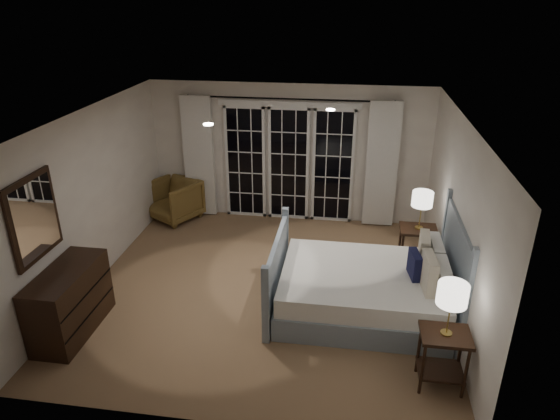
# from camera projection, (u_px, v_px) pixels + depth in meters

# --- Properties ---
(floor) EXTENTS (5.00, 5.00, 0.00)m
(floor) POSITION_uv_depth(u_px,v_px,m) (266.00, 288.00, 7.23)
(floor) COLOR #94774F
(floor) RESTS_ON ground
(ceiling) EXTENTS (5.00, 5.00, 0.00)m
(ceiling) POSITION_uv_depth(u_px,v_px,m) (264.00, 117.00, 6.22)
(ceiling) COLOR silver
(ceiling) RESTS_ON wall_back
(wall_left) EXTENTS (0.02, 5.00, 2.50)m
(wall_left) POSITION_uv_depth(u_px,v_px,m) (91.00, 198.00, 7.06)
(wall_left) COLOR white
(wall_left) RESTS_ON floor
(wall_right) EXTENTS (0.02, 5.00, 2.50)m
(wall_right) POSITION_uv_depth(u_px,v_px,m) (457.00, 220.00, 6.39)
(wall_right) COLOR white
(wall_right) RESTS_ON floor
(wall_back) EXTENTS (5.00, 0.02, 2.50)m
(wall_back) POSITION_uv_depth(u_px,v_px,m) (289.00, 153.00, 8.98)
(wall_back) COLOR white
(wall_back) RESTS_ON floor
(wall_front) EXTENTS (5.00, 0.02, 2.50)m
(wall_front) POSITION_uv_depth(u_px,v_px,m) (216.00, 321.00, 4.47)
(wall_front) COLOR white
(wall_front) RESTS_ON floor
(french_doors) EXTENTS (2.50, 0.04, 2.20)m
(french_doors) POSITION_uv_depth(u_px,v_px,m) (289.00, 163.00, 9.01)
(french_doors) COLOR black
(french_doors) RESTS_ON wall_back
(curtain_rod) EXTENTS (3.50, 0.03, 0.03)m
(curtain_rod) POSITION_uv_depth(u_px,v_px,m) (289.00, 99.00, 8.49)
(curtain_rod) COLOR black
(curtain_rod) RESTS_ON wall_back
(curtain_left) EXTENTS (0.55, 0.10, 2.25)m
(curtain_left) POSITION_uv_depth(u_px,v_px,m) (199.00, 157.00, 9.14)
(curtain_left) COLOR silver
(curtain_left) RESTS_ON curtain_rod
(curtain_right) EXTENTS (0.55, 0.10, 2.25)m
(curtain_right) POSITION_uv_depth(u_px,v_px,m) (382.00, 165.00, 8.70)
(curtain_right) COLOR silver
(curtain_right) RESTS_ON curtain_rod
(downlight_a) EXTENTS (0.12, 0.12, 0.01)m
(downlight_a) POSITION_uv_depth(u_px,v_px,m) (331.00, 110.00, 6.66)
(downlight_a) COLOR white
(downlight_a) RESTS_ON ceiling
(downlight_b) EXTENTS (0.12, 0.12, 0.01)m
(downlight_b) POSITION_uv_depth(u_px,v_px,m) (208.00, 124.00, 5.94)
(downlight_b) COLOR white
(downlight_b) RESTS_ON ceiling
(bed) EXTENTS (2.34, 1.69, 1.37)m
(bed) POSITION_uv_depth(u_px,v_px,m) (366.00, 288.00, 6.60)
(bed) COLOR gray
(bed) RESTS_ON floor
(nightstand_left) EXTENTS (0.52, 0.42, 0.68)m
(nightstand_left) POSITION_uv_depth(u_px,v_px,m) (443.00, 351.00, 5.29)
(nightstand_left) COLOR black
(nightstand_left) RESTS_ON floor
(nightstand_right) EXTENTS (0.55, 0.44, 0.71)m
(nightstand_right) POSITION_uv_depth(u_px,v_px,m) (417.00, 242.00, 7.51)
(nightstand_right) COLOR black
(nightstand_right) RESTS_ON floor
(lamp_left) EXTENTS (0.31, 0.31, 0.60)m
(lamp_left) POSITION_uv_depth(u_px,v_px,m) (453.00, 295.00, 5.00)
(lamp_left) COLOR tan
(lamp_left) RESTS_ON nightstand_left
(lamp_right) EXTENTS (0.30, 0.30, 0.58)m
(lamp_right) POSITION_uv_depth(u_px,v_px,m) (422.00, 199.00, 7.22)
(lamp_right) COLOR tan
(lamp_right) RESTS_ON nightstand_right
(armchair) EXTENTS (1.11, 1.12, 0.76)m
(armchair) POSITION_uv_depth(u_px,v_px,m) (174.00, 200.00, 9.26)
(armchair) COLOR brown
(armchair) RESTS_ON floor
(dresser) EXTENTS (0.52, 1.22, 0.86)m
(dresser) POSITION_uv_depth(u_px,v_px,m) (70.00, 301.00, 6.16)
(dresser) COLOR black
(dresser) RESTS_ON floor
(mirror) EXTENTS (0.05, 0.85, 1.00)m
(mirror) POSITION_uv_depth(u_px,v_px,m) (34.00, 218.00, 5.74)
(mirror) COLOR black
(mirror) RESTS_ON wall_left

